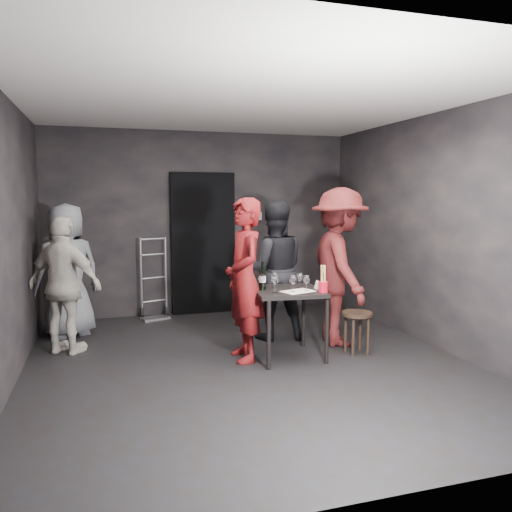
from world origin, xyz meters
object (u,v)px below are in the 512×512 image
object	(u,v)px
tasting_table	(288,299)
bystander_grey	(67,263)
stool	(357,321)
wine_bottle	(262,279)
hand_truck	(155,303)
woman_black	(274,261)
server_red	(244,267)
man_maroon	(340,248)
bystander_cream	(65,283)
breadstick_cup	(323,279)

from	to	relation	value
tasting_table	bystander_grey	xyz separation A→B (m)	(-2.33, 1.58, 0.28)
tasting_table	bystander_grey	bearing A→B (deg)	145.92
stool	wine_bottle	size ratio (longest dim) A/B	1.53
stool	hand_truck	bearing A→B (deg)	130.92
hand_truck	woman_black	size ratio (longest dim) A/B	0.60
server_red	man_maroon	size ratio (longest dim) A/B	0.88
woman_black	bystander_grey	size ratio (longest dim) A/B	1.04
man_maroon	bystander_grey	world-z (taller)	man_maroon
woman_black	man_maroon	distance (m)	0.82
woman_black	bystander_cream	xyz separation A→B (m)	(-2.41, 0.09, -0.17)
tasting_table	server_red	xyz separation A→B (m)	(-0.46, 0.07, 0.35)
hand_truck	tasting_table	bearing A→B (deg)	-78.05
hand_truck	bystander_cream	world-z (taller)	bystander_cream
server_red	wine_bottle	bearing A→B (deg)	87.49
server_red	wine_bottle	distance (m)	0.24
server_red	bystander_cream	distance (m)	2.02
hand_truck	bystander_grey	size ratio (longest dim) A/B	0.63
stool	man_maroon	xyz separation A→B (m)	(-0.03, 0.40, 0.77)
bystander_grey	breadstick_cup	size ratio (longest dim) A/B	6.00
man_maroon	bystander_grey	size ratio (longest dim) A/B	1.23
bystander_cream	bystander_grey	world-z (taller)	bystander_grey
woman_black	man_maroon	size ratio (longest dim) A/B	0.84
man_maroon	breadstick_cup	bearing A→B (deg)	146.06
bystander_grey	breadstick_cup	xyz separation A→B (m)	(2.64, -1.82, -0.04)
stool	server_red	xyz separation A→B (m)	(-1.26, 0.17, 0.63)
woman_black	bystander_grey	xyz separation A→B (m)	(-2.43, 0.82, -0.04)
server_red	man_maroon	xyz separation A→B (m)	(1.22, 0.23, 0.14)
bystander_grey	woman_black	bearing A→B (deg)	137.12
stool	woman_black	bearing A→B (deg)	129.13
stool	woman_black	distance (m)	1.25
hand_truck	stool	xyz separation A→B (m)	(2.01, -2.32, 0.16)
stool	bystander_grey	xyz separation A→B (m)	(-3.12, 1.67, 0.56)
bystander_grey	breadstick_cup	distance (m)	3.20
tasting_table	breadstick_cup	distance (m)	0.46
server_red	bystander_cream	bearing A→B (deg)	-113.54
bystander_grey	server_red	bearing A→B (deg)	116.86
woman_black	bystander_cream	distance (m)	2.42
server_red	man_maroon	world-z (taller)	man_maroon
bystander_cream	tasting_table	bearing A→B (deg)	-166.63
tasting_table	wine_bottle	bearing A→B (deg)	165.70
man_maroon	wine_bottle	distance (m)	1.09
breadstick_cup	woman_black	bearing A→B (deg)	101.76
hand_truck	man_maroon	world-z (taller)	man_maroon
bystander_cream	wine_bottle	distance (m)	2.19
man_maroon	breadstick_cup	xyz separation A→B (m)	(-0.45, -0.54, -0.25)
stool	man_maroon	size ratio (longest dim) A/B	0.21
wine_bottle	breadstick_cup	world-z (taller)	breadstick_cup
hand_truck	man_maroon	bearing A→B (deg)	-60.95
tasting_table	stool	bearing A→B (deg)	-6.69
hand_truck	stool	distance (m)	3.07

